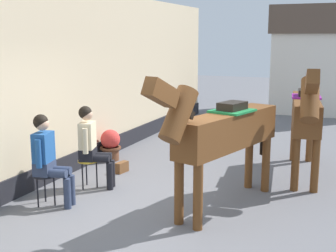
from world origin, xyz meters
TOP-DOWN VIEW (x-y plane):
  - ground_plane at (0.00, 3.00)m, footprint 40.00×40.00m
  - pub_facade_wall at (-2.55, 1.50)m, footprint 0.34×14.00m
  - distant_cottage at (1.40, 10.47)m, footprint 3.40×2.60m
  - seated_visitor_near at (-1.71, -0.28)m, footprint 0.61×0.48m
  - seated_visitor_far at (-1.56, 0.67)m, footprint 0.61×0.48m
  - saddled_horse_near at (0.71, 0.60)m, footprint 1.09×2.92m
  - saddled_horse_far at (1.64, 2.69)m, footprint 0.75×2.99m
  - flower_planter_farthest at (-2.14, 2.30)m, footprint 0.43×0.43m
  - satchel_bag at (-1.52, 1.62)m, footprint 0.16×0.30m

SIDE VIEW (x-z plane):
  - ground_plane at x=0.00m, z-range 0.00..0.00m
  - satchel_bag at x=-1.52m, z-range 0.00..0.20m
  - flower_planter_farthest at x=-2.14m, z-range 0.01..0.65m
  - seated_visitor_near at x=-1.71m, z-range 0.08..1.47m
  - seated_visitor_far at x=-1.56m, z-range 0.08..1.47m
  - saddled_horse_near at x=0.71m, z-range 0.13..2.19m
  - saddled_horse_far at x=1.64m, z-range 0.13..2.19m
  - pub_facade_wall at x=-2.55m, z-range -0.16..3.24m
  - distant_cottage at x=1.40m, z-range 0.05..3.55m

